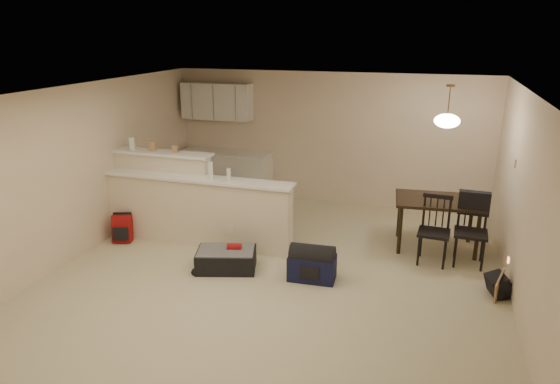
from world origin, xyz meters
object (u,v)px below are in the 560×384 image
at_px(dining_table, 438,205).
at_px(black_daypack, 498,285).
at_px(suitcase, 226,260).
at_px(dining_chair_far, 471,231).
at_px(dining_chair_near, 434,231).
at_px(navy_duffel, 312,268).
at_px(pendant_lamp, 447,120).
at_px(red_backpack, 122,228).

xyz_separation_m(dining_table, black_daypack, (0.79, -1.28, -0.56)).
bearing_deg(suitcase, black_daypack, -10.70).
xyz_separation_m(suitcase, black_daypack, (3.59, 0.35, -0.00)).
distance_m(dining_table, dining_chair_far, 0.69).
xyz_separation_m(dining_table, dining_chair_far, (0.47, -0.47, -0.18)).
distance_m(dining_table, dining_chair_near, 0.60).
xyz_separation_m(dining_chair_near, dining_chair_far, (0.50, 0.10, 0.02)).
bearing_deg(dining_chair_far, navy_duffel, -148.90).
relative_size(dining_table, dining_chair_near, 1.34).
bearing_deg(dining_chair_far, suitcase, -157.87).
xyz_separation_m(dining_chair_near, black_daypack, (0.82, -0.72, -0.36)).
bearing_deg(dining_chair_near, dining_table, 90.51).
relative_size(pendant_lamp, navy_duffel, 0.99).
xyz_separation_m(red_backpack, navy_duffel, (3.19, -0.35, -0.05)).
bearing_deg(dining_table, suitcase, -154.88).
bearing_deg(black_daypack, pendant_lamp, 14.46).
relative_size(navy_duffel, black_daypack, 2.07).
distance_m(dining_chair_near, red_backpack, 4.78).
bearing_deg(pendant_lamp, black_daypack, -58.37).
distance_m(dining_table, black_daypack, 1.61).
distance_m(dining_table, navy_duffel, 2.28).
distance_m(pendant_lamp, black_daypack, 2.39).
height_order(dining_chair_near, dining_chair_far, dining_chair_far).
bearing_deg(dining_chair_far, black_daypack, -65.65).
bearing_deg(dining_table, dining_chair_far, -50.33).
bearing_deg(dining_chair_near, black_daypack, -37.07).
distance_m(suitcase, black_daypack, 3.61).
relative_size(dining_chair_near, navy_duffel, 1.58).
height_order(dining_chair_near, red_backpack, dining_chair_near).
distance_m(navy_duffel, black_daypack, 2.38).
xyz_separation_m(dining_chair_far, red_backpack, (-5.23, -0.75, -0.29)).
bearing_deg(pendant_lamp, dining_table, 0.00).
xyz_separation_m(dining_table, pendant_lamp, (-0.00, 0.00, 1.30)).
xyz_separation_m(dining_table, red_backpack, (-4.76, -1.22, -0.47)).
height_order(dining_table, navy_duffel, dining_table).
bearing_deg(navy_duffel, black_daypack, 3.91).
relative_size(dining_table, dining_chair_far, 1.30).
bearing_deg(navy_duffel, suitcase, 179.33).
bearing_deg(red_backpack, dining_chair_near, -11.37).
xyz_separation_m(pendant_lamp, dining_chair_near, (-0.03, -0.57, -1.49)).
xyz_separation_m(navy_duffel, black_daypack, (2.36, 0.29, -0.04)).
bearing_deg(dining_chair_near, navy_duffel, -142.74).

